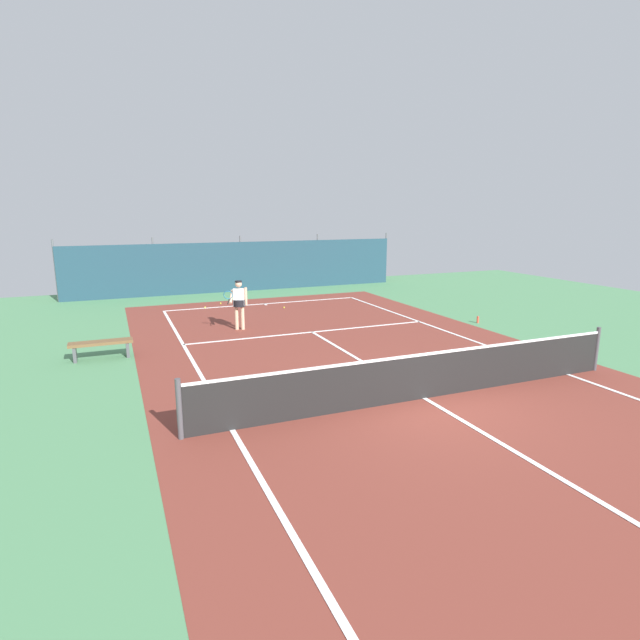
{
  "coord_description": "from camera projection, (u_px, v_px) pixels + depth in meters",
  "views": [
    {
      "loc": [
        -5.9,
        -8.43,
        3.89
      ],
      "look_at": [
        -0.62,
        4.24,
        0.9
      ],
      "focal_mm": 28.27,
      "sensor_mm": 36.0,
      "label": 1
    }
  ],
  "objects": [
    {
      "name": "ground_plane",
      "position": [
        424.0,
        398.0,
        10.65
      ],
      "size": [
        36.0,
        36.0,
        0.0
      ],
      "primitive_type": "plane",
      "color": "#4C8456"
    },
    {
      "name": "court_surface",
      "position": [
        424.0,
        398.0,
        10.65
      ],
      "size": [
        11.02,
        26.6,
        0.01
      ],
      "color": "brown",
      "rests_on": "ground"
    },
    {
      "name": "tennis_net",
      "position": [
        425.0,
        375.0,
        10.54
      ],
      "size": [
        10.12,
        0.1,
        1.1
      ],
      "color": "black",
      "rests_on": "ground"
    },
    {
      "name": "back_fence",
      "position": [
        239.0,
        276.0,
        25.16
      ],
      "size": [
        16.3,
        0.98,
        2.7
      ],
      "color": "#1E3D4C",
      "rests_on": "ground"
    },
    {
      "name": "tennis_player",
      "position": [
        239.0,
        301.0,
        16.6
      ],
      "size": [
        0.84,
        0.65,
        1.64
      ],
      "rotation": [
        0.0,
        0.0,
        2.76
      ],
      "color": "#D8AD8C",
      "rests_on": "ground"
    },
    {
      "name": "tennis_ball_near_player",
      "position": [
        205.0,
        307.0,
        20.47
      ],
      "size": [
        0.07,
        0.07,
        0.07
      ],
      "primitive_type": "sphere",
      "color": "#CCDB33",
      "rests_on": "ground"
    },
    {
      "name": "tennis_ball_midcourt",
      "position": [
        221.0,
        303.0,
        21.37
      ],
      "size": [
        0.07,
        0.07,
        0.07
      ],
      "primitive_type": "sphere",
      "color": "#CCDB33",
      "rests_on": "ground"
    },
    {
      "name": "tennis_ball_by_sideline",
      "position": [
        284.0,
        307.0,
        20.46
      ],
      "size": [
        0.07,
        0.07,
        0.07
      ],
      "primitive_type": "sphere",
      "color": "#CCDB33",
      "rests_on": "ground"
    },
    {
      "name": "parked_car",
      "position": [
        242.0,
        267.0,
        27.86
      ],
      "size": [
        2.24,
        4.32,
        1.68
      ],
      "rotation": [
        0.0,
        0.0,
        -0.07
      ],
      "color": "silver",
      "rests_on": "ground"
    },
    {
      "name": "courtside_bench",
      "position": [
        101.0,
        345.0,
        13.41
      ],
      "size": [
        1.6,
        0.4,
        0.49
      ],
      "color": "brown",
      "rests_on": "ground"
    },
    {
      "name": "water_bottle",
      "position": [
        478.0,
        320.0,
        17.77
      ],
      "size": [
        0.08,
        0.08,
        0.24
      ],
      "primitive_type": "cylinder",
      "color": "#D84C38",
      "rests_on": "ground"
    }
  ]
}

